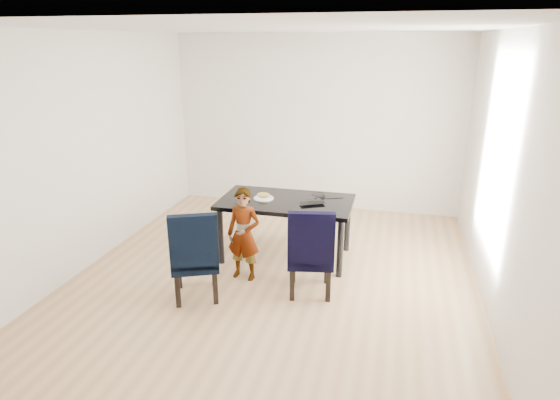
% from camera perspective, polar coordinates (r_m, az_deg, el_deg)
% --- Properties ---
extents(floor, '(4.50, 5.00, 0.01)m').
position_cam_1_polar(floor, '(5.52, -0.51, -9.08)').
color(floor, tan).
rests_on(floor, ground).
extents(ceiling, '(4.50, 5.00, 0.01)m').
position_cam_1_polar(ceiling, '(4.88, -0.61, 20.29)').
color(ceiling, white).
rests_on(ceiling, wall_back).
extents(wall_back, '(4.50, 0.01, 2.70)m').
position_cam_1_polar(wall_back, '(7.43, 4.40, 9.24)').
color(wall_back, white).
rests_on(wall_back, ground).
extents(wall_front, '(4.50, 0.01, 2.70)m').
position_cam_1_polar(wall_front, '(2.82, -13.67, -7.59)').
color(wall_front, white).
rests_on(wall_front, ground).
extents(wall_left, '(0.01, 5.00, 2.70)m').
position_cam_1_polar(wall_left, '(6.00, -21.98, 5.63)').
color(wall_left, silver).
rests_on(wall_left, ground).
extents(wall_right, '(0.01, 5.00, 2.70)m').
position_cam_1_polar(wall_right, '(4.98, 25.44, 2.68)').
color(wall_right, silver).
rests_on(wall_right, ground).
extents(dining_table, '(1.60, 0.90, 0.75)m').
position_cam_1_polar(dining_table, '(5.80, 0.73, -3.52)').
color(dining_table, black).
rests_on(dining_table, floor).
extents(chair_left, '(0.64, 0.65, 0.99)m').
position_cam_1_polar(chair_left, '(4.95, -10.34, -6.37)').
color(chair_left, black).
rests_on(chair_left, floor).
extents(chair_right, '(0.56, 0.57, 0.98)m').
position_cam_1_polar(chair_right, '(4.97, 3.75, -6.06)').
color(chair_right, black).
rests_on(chair_right, floor).
extents(child, '(0.42, 0.30, 1.07)m').
position_cam_1_polar(child, '(5.25, -4.44, -4.19)').
color(child, '#F25214').
rests_on(child, floor).
extents(plate, '(0.26, 0.26, 0.01)m').
position_cam_1_polar(plate, '(5.72, -2.00, 0.23)').
color(plate, white).
rests_on(plate, dining_table).
extents(sandwich, '(0.18, 0.10, 0.07)m').
position_cam_1_polar(sandwich, '(5.71, -2.03, 0.62)').
color(sandwich, '#A98B3C').
rests_on(sandwich, plate).
extents(laptop, '(0.35, 0.31, 0.02)m').
position_cam_1_polar(laptop, '(5.56, 3.82, -0.30)').
color(laptop, black).
rests_on(laptop, dining_table).
extents(cable_tangle, '(0.15, 0.15, 0.01)m').
position_cam_1_polar(cable_tangle, '(5.77, 4.87, 0.28)').
color(cable_tangle, black).
rests_on(cable_tangle, dining_table).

